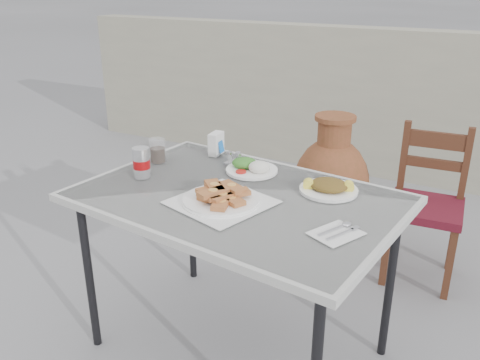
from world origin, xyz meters
The scene contains 13 objects.
ground centered at (0.00, 0.00, 0.00)m, with size 80.00×80.00×0.00m, color slate.
cafe_table centered at (-0.09, -0.03, 0.72)m, with size 1.36×1.00×0.77m.
pide_plate centered at (-0.11, -0.13, 0.80)m, with size 0.42×0.42×0.07m.
salad_rice_plate centered at (-0.16, 0.23, 0.79)m, with size 0.23×0.23×0.06m.
salad_chopped_plate centered at (0.22, 0.17, 0.79)m, with size 0.24×0.24×0.05m.
soda_can centered at (-0.55, -0.06, 0.84)m, with size 0.07×0.07×0.13m.
cola_glass centered at (-0.60, 0.13, 0.82)m, with size 0.08×0.08×0.11m.
napkin_holder centered at (-0.42, 0.35, 0.83)m, with size 0.06×0.09×0.11m.
condiment_caddy centered at (-0.26, 0.26, 0.79)m, with size 0.11×0.09×0.07m.
cutlery_napkin centered at (0.37, -0.15, 0.77)m, with size 0.19×0.21×0.01m.
chair centered at (0.51, 1.02, 0.44)m, with size 0.40×0.40×0.85m.
terracotta_urn centered at (-0.07, 1.15, 0.38)m, with size 0.47×0.47×0.82m.
back_wall centered at (0.00, 2.50, 0.60)m, with size 6.00×0.25×1.20m, color gray.
Camera 1 is at (0.80, -1.67, 1.59)m, focal length 38.00 mm.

